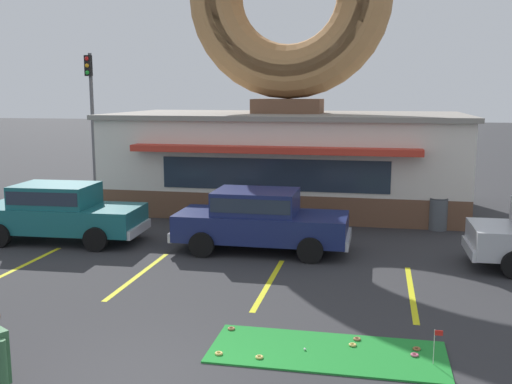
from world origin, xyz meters
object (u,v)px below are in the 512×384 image
at_px(trash_bin, 438,213).
at_px(golf_ball, 305,349).
at_px(car_navy, 260,218).
at_px(car_teal, 60,210).
at_px(traffic_light_pole, 91,101).
at_px(putting_flag_pin, 437,339).

bearing_deg(trash_bin, golf_ball, -107.00).
height_order(golf_ball, car_navy, car_navy).
distance_m(car_teal, trash_bin, 11.01).
distance_m(car_teal, traffic_light_pole, 11.23).
height_order(car_teal, traffic_light_pole, traffic_light_pole).
bearing_deg(car_navy, golf_ball, -72.19).
xyz_separation_m(car_teal, traffic_light_pole, (-4.01, 10.09, 2.84)).
height_order(putting_flag_pin, trash_bin, trash_bin).
height_order(golf_ball, car_teal, car_teal).
height_order(car_navy, traffic_light_pole, traffic_light_pole).
distance_m(car_navy, traffic_light_pole, 14.18).
bearing_deg(traffic_light_pole, golf_ball, -54.09).
height_order(golf_ball, putting_flag_pin, putting_flag_pin).
height_order(trash_bin, traffic_light_pole, traffic_light_pole).
height_order(golf_ball, traffic_light_pole, traffic_light_pole).
bearing_deg(traffic_light_pole, car_teal, -68.32).
bearing_deg(trash_bin, car_navy, -144.06).
relative_size(golf_ball, trash_bin, 0.04).
bearing_deg(golf_ball, putting_flag_pin, -2.56).
bearing_deg(trash_bin, putting_flag_pin, -95.29).
relative_size(golf_ball, car_teal, 0.01).
xyz_separation_m(putting_flag_pin, car_teal, (-9.53, 5.94, 0.43)).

